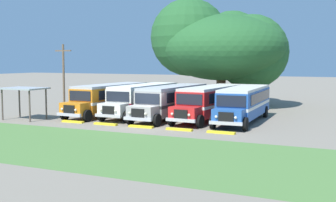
# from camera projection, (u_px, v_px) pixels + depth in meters

# --- Properties ---
(ground_plane) EXTENTS (220.00, 220.00, 0.00)m
(ground_plane) POSITION_uv_depth(u_px,v_px,m) (146.00, 126.00, 33.42)
(ground_plane) COLOR slate
(foreground_grass_strip) EXTENTS (80.00, 10.36, 0.01)m
(foreground_grass_strip) POSITION_uv_depth(u_px,v_px,m) (78.00, 146.00, 25.76)
(foreground_grass_strip) COLOR #4C7538
(foreground_grass_strip) RESTS_ON ground_plane
(parked_bus_slot_0) EXTENTS (3.09, 10.89, 2.82)m
(parked_bus_slot_0) POSITION_uv_depth(u_px,v_px,m) (110.00, 98.00, 40.52)
(parked_bus_slot_0) COLOR orange
(parked_bus_slot_0) RESTS_ON ground_plane
(parked_bus_slot_1) EXTENTS (2.83, 10.86, 2.82)m
(parked_bus_slot_1) POSITION_uv_depth(u_px,v_px,m) (143.00, 98.00, 39.90)
(parked_bus_slot_1) COLOR silver
(parked_bus_slot_1) RESTS_ON ground_plane
(parked_bus_slot_2) EXTENTS (3.07, 10.89, 2.82)m
(parked_bus_slot_2) POSITION_uv_depth(u_px,v_px,m) (172.00, 100.00, 37.91)
(parked_bus_slot_2) COLOR #9E9993
(parked_bus_slot_2) RESTS_ON ground_plane
(parked_bus_slot_3) EXTENTS (3.25, 10.92, 2.82)m
(parked_bus_slot_3) POSITION_uv_depth(u_px,v_px,m) (211.00, 101.00, 37.22)
(parked_bus_slot_3) COLOR red
(parked_bus_slot_3) RESTS_ON ground_plane
(parked_bus_slot_4) EXTENTS (3.10, 10.89, 2.82)m
(parked_bus_slot_4) POSITION_uv_depth(u_px,v_px,m) (244.00, 102.00, 35.92)
(parked_bus_slot_4) COLOR #23519E
(parked_bus_slot_4) RESTS_ON ground_plane
(curb_wheelstop_0) EXTENTS (2.00, 0.36, 0.15)m
(curb_wheelstop_0) POSITION_uv_depth(u_px,v_px,m) (73.00, 122.00, 35.38)
(curb_wheelstop_0) COLOR yellow
(curb_wheelstop_0) RESTS_ON ground_plane
(curb_wheelstop_1) EXTENTS (2.00, 0.36, 0.15)m
(curb_wheelstop_1) POSITION_uv_depth(u_px,v_px,m) (106.00, 124.00, 34.06)
(curb_wheelstop_1) COLOR yellow
(curb_wheelstop_1) RESTS_ON ground_plane
(curb_wheelstop_2) EXTENTS (2.00, 0.36, 0.15)m
(curb_wheelstop_2) POSITION_uv_depth(u_px,v_px,m) (141.00, 127.00, 32.74)
(curb_wheelstop_2) COLOR yellow
(curb_wheelstop_2) RESTS_ON ground_plane
(curb_wheelstop_3) EXTENTS (2.00, 0.36, 0.15)m
(curb_wheelstop_3) POSITION_uv_depth(u_px,v_px,m) (179.00, 129.00, 31.42)
(curb_wheelstop_3) COLOR yellow
(curb_wheelstop_3) RESTS_ON ground_plane
(curb_wheelstop_4) EXTENTS (2.00, 0.36, 0.15)m
(curb_wheelstop_4) POSITION_uv_depth(u_px,v_px,m) (221.00, 132.00, 30.10)
(curb_wheelstop_4) COLOR yellow
(curb_wheelstop_4) RESTS_ON ground_plane
(broad_shade_tree) EXTENTS (14.53, 13.92, 11.74)m
(broad_shade_tree) POSITION_uv_depth(u_px,v_px,m) (222.00, 45.00, 47.76)
(broad_shade_tree) COLOR brown
(broad_shade_tree) RESTS_ON ground_plane
(utility_pole) EXTENTS (1.80, 0.20, 6.52)m
(utility_pole) POSITION_uv_depth(u_px,v_px,m) (64.00, 77.00, 40.88)
(utility_pole) COLOR brown
(utility_pole) RESTS_ON ground_plane
(waiting_shelter) EXTENTS (3.60, 2.60, 2.72)m
(waiting_shelter) POSITION_uv_depth(u_px,v_px,m) (24.00, 91.00, 37.04)
(waiting_shelter) COLOR brown
(waiting_shelter) RESTS_ON ground_plane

